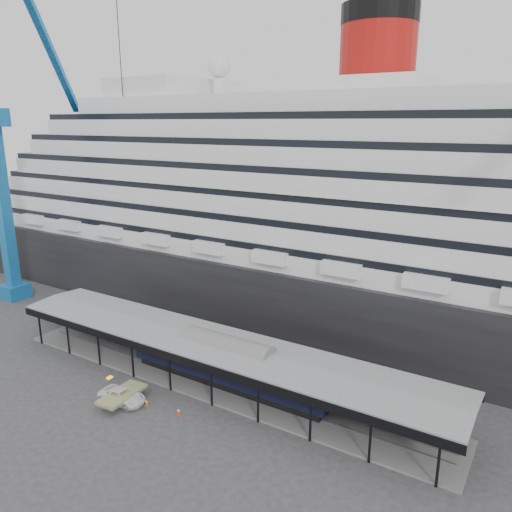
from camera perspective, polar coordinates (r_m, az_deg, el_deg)
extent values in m
plane|color=#313134|center=(56.56, -8.07, -16.12)|extent=(200.00, 200.00, 0.00)
cube|color=black|center=(79.33, 6.78, -2.75)|extent=(130.00, 30.00, 10.00)
cylinder|color=#A2100D|center=(73.01, 13.71, 21.17)|extent=(10.00, 10.00, 9.00)
cylinder|color=black|center=(73.78, 13.99, 25.22)|extent=(10.10, 10.10, 2.50)
sphere|color=silver|center=(85.15, -4.26, 20.81)|extent=(3.60, 3.60, 3.60)
cube|color=slate|center=(59.85, -4.91, -14.00)|extent=(56.00, 8.00, 0.24)
cube|color=slate|center=(59.27, -5.35, -14.15)|extent=(54.00, 0.08, 0.10)
cube|color=slate|center=(60.27, -4.50, -13.60)|extent=(54.00, 0.08, 0.10)
cube|color=black|center=(54.73, -7.90, -11.91)|extent=(56.00, 0.18, 0.90)
cube|color=black|center=(61.18, -2.45, -8.75)|extent=(56.00, 0.18, 0.90)
cube|color=slate|center=(57.56, -5.03, -9.60)|extent=(56.00, 9.00, 0.24)
cube|color=#1766AD|center=(94.90, -25.86, -3.61)|extent=(4.00, 4.00, 2.40)
cube|color=#1766AD|center=(91.72, -26.87, 4.84)|extent=(1.80, 1.80, 26.00)
cube|color=#1766AD|center=(87.57, -22.29, 20.63)|extent=(12.92, 17.86, 16.80)
cylinder|color=black|center=(84.58, -14.54, 10.86)|extent=(0.12, 0.12, 47.21)
imported|color=white|center=(57.35, -15.05, -15.19)|extent=(5.53, 2.84, 1.49)
cube|color=black|center=(58.53, -3.27, -14.10)|extent=(24.13, 2.80, 0.80)
cube|color=black|center=(58.03, -3.29, -13.21)|extent=(25.28, 3.26, 1.26)
cube|color=beige|center=(57.39, -3.31, -12.00)|extent=(25.28, 3.30, 1.49)
cube|color=black|center=(56.95, -3.32, -11.12)|extent=(25.28, 3.26, 0.46)
cube|color=#D23C0B|center=(57.25, -13.55, -15.98)|extent=(0.44, 0.44, 0.03)
cone|color=#D23C0B|center=(57.09, -13.57, -15.71)|extent=(0.37, 0.37, 0.64)
cylinder|color=white|center=(57.06, -13.57, -15.65)|extent=(0.20, 0.20, 0.12)
cube|color=#D8540C|center=(56.58, -12.40, -16.32)|extent=(0.45, 0.45, 0.03)
cone|color=#D8540C|center=(56.39, -12.42, -16.00)|extent=(0.37, 0.37, 0.71)
cylinder|color=white|center=(56.36, -12.43, -15.94)|extent=(0.23, 0.23, 0.14)
cube|color=red|center=(54.45, -8.84, -17.48)|extent=(0.51, 0.51, 0.03)
cone|color=red|center=(54.24, -8.85, -17.13)|extent=(0.43, 0.43, 0.78)
cylinder|color=white|center=(54.20, -8.86, -17.06)|extent=(0.25, 0.25, 0.15)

